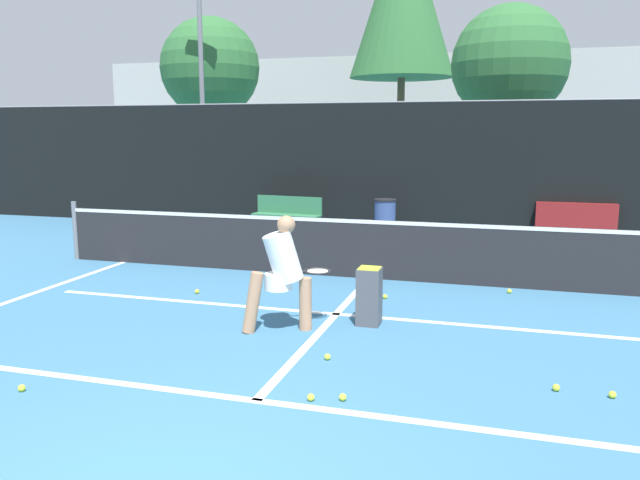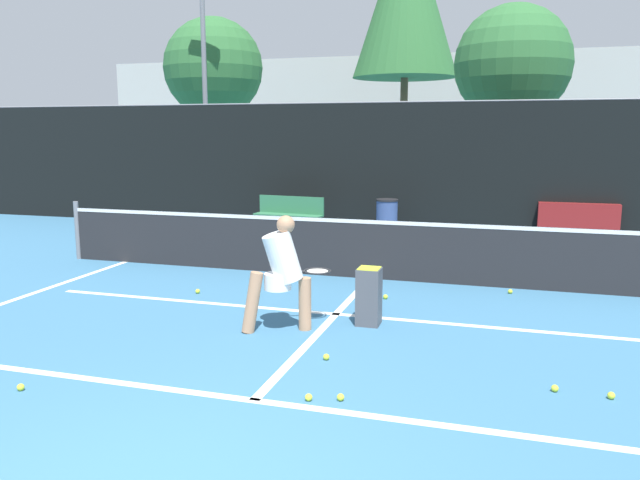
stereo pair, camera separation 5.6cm
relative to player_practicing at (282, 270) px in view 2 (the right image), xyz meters
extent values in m
cube|color=white|center=(0.44, -1.92, -0.73)|extent=(11.00, 0.10, 0.01)
cube|color=white|center=(0.44, 0.82, -0.73)|extent=(8.25, 0.10, 0.01)
cube|color=white|center=(0.44, 0.48, -0.73)|extent=(0.10, 4.80, 0.01)
cube|color=white|center=(-4.07, 0.48, -0.73)|extent=(0.10, 5.80, 0.01)
cylinder|color=slate|center=(-5.06, 2.89, -0.20)|extent=(0.09, 0.09, 1.07)
cube|color=#232326|center=(0.44, 2.89, -0.26)|extent=(11.00, 0.02, 0.95)
cube|color=white|center=(0.44, 2.89, 0.18)|extent=(11.00, 0.03, 0.06)
cube|color=black|center=(0.44, 7.62, 0.75)|extent=(24.00, 0.06, 2.96)
cylinder|color=slate|center=(0.44, 7.62, 2.25)|extent=(24.00, 0.04, 0.04)
cylinder|color=tan|center=(0.25, 0.11, -0.42)|extent=(0.15, 0.15, 0.63)
cylinder|color=tan|center=(-0.31, -0.16, -0.37)|extent=(0.31, 0.25, 0.74)
cylinder|color=white|center=(-0.04, -0.03, -0.13)|extent=(0.32, 0.32, 0.19)
cylinder|color=white|center=(0.01, 0.00, 0.15)|extent=(0.48, 0.40, 0.68)
sphere|color=tan|center=(0.05, 0.02, 0.54)|extent=(0.21, 0.21, 0.21)
cylinder|color=#262628|center=(0.03, 0.28, -0.08)|extent=(0.28, 0.16, 0.03)
torus|color=#262628|center=(0.31, 0.42, -0.08)|extent=(0.46, 0.46, 0.02)
cylinder|color=beige|center=(0.31, 0.42, -0.08)|extent=(0.35, 0.35, 0.01)
sphere|color=#D1E033|center=(-1.69, -2.33, -0.70)|extent=(0.07, 0.07, 0.07)
sphere|color=#D1E033|center=(3.45, -0.98, -0.70)|extent=(0.07, 0.07, 0.07)
sphere|color=#D1E033|center=(-1.77, 1.25, -0.70)|extent=(0.07, 0.07, 0.07)
sphere|color=#D1E033|center=(-0.92, 2.52, -0.70)|extent=(0.07, 0.07, 0.07)
sphere|color=#D1E033|center=(2.60, 2.55, -0.70)|extent=(0.07, 0.07, 0.07)
sphere|color=#D1E033|center=(0.77, -0.78, -0.70)|extent=(0.07, 0.07, 0.07)
sphere|color=#D1E033|center=(0.90, -1.78, -0.70)|extent=(0.07, 0.07, 0.07)
sphere|color=#D1E033|center=(0.91, 1.74, -0.70)|extent=(0.07, 0.07, 0.07)
sphere|color=#D1E033|center=(2.98, -0.96, -0.70)|extent=(0.07, 0.07, 0.07)
sphere|color=#D1E033|center=(1.17, -1.70, -0.70)|extent=(0.07, 0.07, 0.07)
cube|color=#4C4C51|center=(0.93, 0.52, -0.39)|extent=(0.28, 0.28, 0.70)
cube|color=#D1E033|center=(0.93, 0.52, -0.06)|extent=(0.25, 0.25, 0.06)
cube|color=#33724C|center=(-2.28, 6.62, -0.30)|extent=(1.65, 0.53, 0.04)
cube|color=#33724C|center=(-2.26, 6.80, -0.09)|extent=(1.62, 0.22, 0.42)
cube|color=#333338|center=(-2.93, 6.69, -0.52)|extent=(0.06, 0.32, 0.44)
cube|color=#333338|center=(-1.64, 6.55, -0.52)|extent=(0.06, 0.32, 0.44)
cylinder|color=#384C7F|center=(-0.04, 6.85, -0.33)|extent=(0.47, 0.47, 0.82)
cylinder|color=black|center=(-0.04, 6.85, 0.10)|extent=(0.49, 0.49, 0.04)
cube|color=maroon|center=(3.97, 9.70, -0.32)|extent=(1.63, 4.65, 0.83)
cube|color=#1E2328|center=(3.97, 9.47, 0.37)|extent=(1.37, 2.79, 0.55)
cylinder|color=black|center=(4.70, 11.19, -0.44)|extent=(0.18, 0.60, 0.60)
cylinder|color=black|center=(4.70, 8.22, -0.44)|extent=(0.18, 0.60, 0.60)
cylinder|color=slate|center=(-7.33, 12.65, 2.88)|extent=(0.16, 0.16, 7.22)
cylinder|color=brown|center=(-8.33, 15.37, 0.95)|extent=(0.28, 0.28, 3.38)
sphere|color=#2D6633|center=(-8.33, 15.37, 3.95)|extent=(3.72, 3.72, 3.72)
cylinder|color=brown|center=(2.47, 13.08, 0.81)|extent=(0.28, 0.28, 3.10)
sphere|color=#2D6633|center=(2.47, 13.08, 3.56)|extent=(3.41, 3.41, 3.41)
cylinder|color=brown|center=(-1.35, 16.98, 1.40)|extent=(0.28, 0.28, 4.28)
cube|color=#B2ADA3|center=(0.44, 23.93, 2.17)|extent=(36.00, 2.40, 5.81)
camera|label=1|loc=(2.42, -6.70, 1.60)|focal=35.00mm
camera|label=2|loc=(2.47, -6.68, 1.60)|focal=35.00mm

